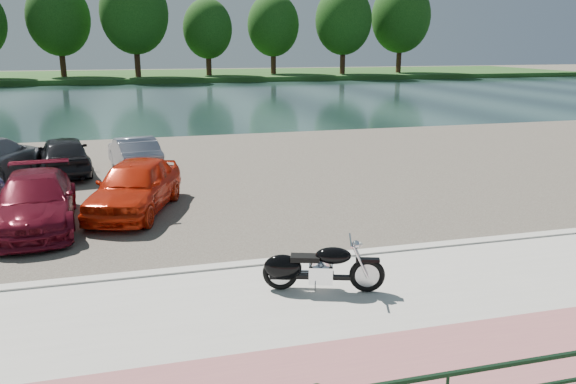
{
  "coord_description": "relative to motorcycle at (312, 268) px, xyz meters",
  "views": [
    {
      "loc": [
        -3.27,
        -9.06,
        4.69
      ],
      "look_at": [
        0.2,
        3.98,
        1.1
      ],
      "focal_mm": 35.0,
      "sensor_mm": 36.0,
      "label": 1
    }
  ],
  "objects": [
    {
      "name": "far_trees",
      "position": [
        4.64,
        65.39,
        6.93
      ],
      "size": [
        70.25,
        10.68,
        12.52
      ],
      "color": "#391F14",
      "rests_on": "far_bank"
    },
    {
      "name": "car_4",
      "position": [
        -3.23,
        6.41,
        0.23
      ],
      "size": [
        3.11,
        4.77,
        1.51
      ],
      "primitive_type": "imported",
      "rotation": [
        0.0,
        0.0,
        -0.33
      ],
      "color": "red",
      "rests_on": "parking_lot"
    },
    {
      "name": "kerb",
      "position": [
        0.28,
        1.59,
        -0.49
      ],
      "size": [
        60.0,
        0.3,
        0.14
      ],
      "primitive_type": "cube",
      "color": "#B8B6AD",
      "rests_on": "ground"
    },
    {
      "name": "car_8",
      "position": [
        -5.71,
        12.0,
        0.19
      ],
      "size": [
        2.36,
        4.42,
        1.43
      ],
      "primitive_type": "imported",
      "rotation": [
        0.0,
        0.0,
        3.31
      ],
      "color": "black",
      "rests_on": "parking_lot"
    },
    {
      "name": "river",
      "position": [
        0.28,
        39.59,
        -0.56
      ],
      "size": [
        120.0,
        40.0,
        0.0
      ],
      "primitive_type": "cube",
      "color": "#182C2B",
      "rests_on": "ground"
    },
    {
      "name": "motorcycle",
      "position": [
        0.0,
        0.0,
        0.0
      ],
      "size": [
        2.26,
        1.04,
        1.05
      ],
      "rotation": [
        0.0,
        0.0,
        -0.32
      ],
      "color": "black",
      "rests_on": "promenade"
    },
    {
      "name": "car_3",
      "position": [
        -5.73,
        5.69,
        0.17
      ],
      "size": [
        2.3,
        4.89,
        1.38
      ],
      "primitive_type": "imported",
      "rotation": [
        0.0,
        0.0,
        0.08
      ],
      "color": "maroon",
      "rests_on": "parking_lot"
    },
    {
      "name": "pink_path",
      "position": [
        0.28,
        -2.91,
        -0.46
      ],
      "size": [
        60.0,
        2.0,
        0.01
      ],
      "primitive_type": "cube",
      "color": "#9B575E",
      "rests_on": "promenade"
    },
    {
      "name": "far_bank",
      "position": [
        0.28,
        71.59,
        -0.26
      ],
      "size": [
        120.0,
        24.0,
        0.6
      ],
      "primitive_type": "cube",
      "color": "#204017",
      "rests_on": "ground"
    },
    {
      "name": "parking_lot",
      "position": [
        0.28,
        10.59,
        -0.54
      ],
      "size": [
        60.0,
        18.0,
        0.04
      ],
      "primitive_type": "cube",
      "color": "#423D36",
      "rests_on": "ground"
    },
    {
      "name": "car_9",
      "position": [
        -3.25,
        11.88,
        0.13
      ],
      "size": [
        2.09,
        4.17,
        1.31
      ],
      "primitive_type": "imported",
      "rotation": [
        0.0,
        0.0,
        3.33
      ],
      "color": "slate",
      "rests_on": "parking_lot"
    },
    {
      "name": "ground",
      "position": [
        0.28,
        -0.41,
        -0.56
      ],
      "size": [
        200.0,
        200.0,
        0.0
      ],
      "primitive_type": "plane",
      "color": "#595447",
      "rests_on": "ground"
    },
    {
      "name": "promenade",
      "position": [
        0.28,
        -1.41,
        -0.51
      ],
      "size": [
        60.0,
        6.0,
        0.1
      ],
      "primitive_type": "cube",
      "color": "#B8B6AD",
      "rests_on": "ground"
    }
  ]
}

